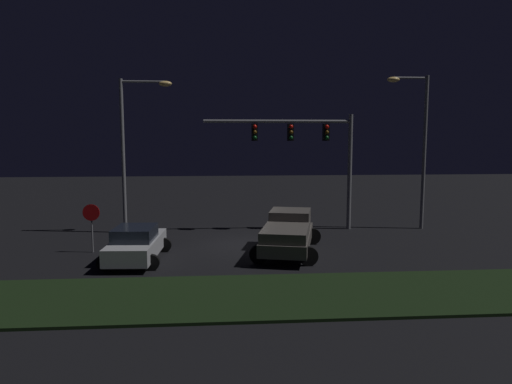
% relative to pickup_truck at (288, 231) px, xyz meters
% --- Properties ---
extents(ground_plane, '(80.00, 80.00, 0.00)m').
position_rel_pickup_truck_xyz_m(ground_plane, '(-2.10, 1.78, -1.00)').
color(ground_plane, black).
extents(grass_median, '(27.54, 4.45, 0.10)m').
position_rel_pickup_truck_xyz_m(grass_median, '(-2.10, -5.94, -0.95)').
color(grass_median, black).
rests_on(grass_median, ground_plane).
extents(pickup_truck, '(3.72, 5.72, 1.80)m').
position_rel_pickup_truck_xyz_m(pickup_truck, '(0.00, 0.00, 0.00)').
color(pickup_truck, '#514C47').
rests_on(pickup_truck, ground_plane).
extents(car_sedan, '(2.64, 4.49, 1.51)m').
position_rel_pickup_truck_xyz_m(car_sedan, '(-6.66, -0.99, -0.26)').
color(car_sedan, '#B7B7BC').
rests_on(car_sedan, ground_plane).
extents(traffic_signal_gantry, '(8.32, 0.56, 6.50)m').
position_rel_pickup_truck_xyz_m(traffic_signal_gantry, '(1.79, 5.16, 3.90)').
color(traffic_signal_gantry, slate).
rests_on(traffic_signal_gantry, ground_plane).
extents(street_lamp_left, '(2.80, 0.44, 8.33)m').
position_rel_pickup_truck_xyz_m(street_lamp_left, '(-7.76, 5.12, 4.25)').
color(street_lamp_left, slate).
rests_on(street_lamp_left, ground_plane).
extents(street_lamp_right, '(2.38, 0.44, 8.64)m').
position_rel_pickup_truck_xyz_m(street_lamp_right, '(8.01, 4.98, 4.38)').
color(street_lamp_right, slate).
rests_on(street_lamp_right, ground_plane).
extents(stop_sign, '(0.76, 0.08, 2.23)m').
position_rel_pickup_truck_xyz_m(stop_sign, '(-8.93, 0.66, 0.56)').
color(stop_sign, slate).
rests_on(stop_sign, ground_plane).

